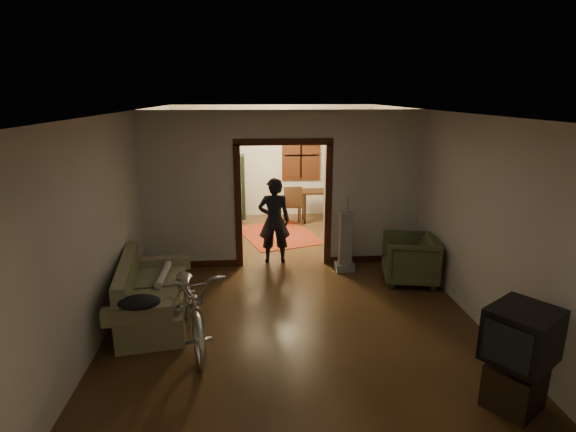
{
  "coord_description": "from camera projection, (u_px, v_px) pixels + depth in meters",
  "views": [
    {
      "loc": [
        -0.56,
        -7.1,
        3.07
      ],
      "look_at": [
        0.0,
        -0.3,
        1.2
      ],
      "focal_mm": 28.0,
      "sensor_mm": 36.0,
      "label": 1
    }
  ],
  "objects": [
    {
      "name": "floor",
      "position": [
        287.0,
        279.0,
        7.68
      ],
      "size": [
        5.0,
        8.5,
        0.01
      ],
      "primitive_type": "cube",
      "color": "#342010",
      "rests_on": "ground"
    },
    {
      "name": "ceiling",
      "position": [
        286.0,
        111.0,
        6.94
      ],
      "size": [
        5.0,
        8.5,
        0.01
      ],
      "primitive_type": "cube",
      "color": "white",
      "rests_on": "floor"
    },
    {
      "name": "wall_back",
      "position": [
        273.0,
        161.0,
        11.4
      ],
      "size": [
        5.0,
        0.02,
        2.8
      ],
      "primitive_type": "cube",
      "color": "beige",
      "rests_on": "floor"
    },
    {
      "name": "wall_left",
      "position": [
        130.0,
        202.0,
        7.11
      ],
      "size": [
        0.02,
        8.5,
        2.8
      ],
      "primitive_type": "cube",
      "color": "beige",
      "rests_on": "floor"
    },
    {
      "name": "wall_right",
      "position": [
        435.0,
        197.0,
        7.51
      ],
      "size": [
        0.02,
        8.5,
        2.8
      ],
      "primitive_type": "cube",
      "color": "beige",
      "rests_on": "floor"
    },
    {
      "name": "partition_wall",
      "position": [
        283.0,
        190.0,
        8.03
      ],
      "size": [
        5.0,
        0.14,
        2.8
      ],
      "primitive_type": "cube",
      "color": "beige",
      "rests_on": "floor"
    },
    {
      "name": "door_casing",
      "position": [
        283.0,
        206.0,
        8.11
      ],
      "size": [
        1.74,
        0.2,
        2.32
      ],
      "primitive_type": "cube",
      "color": "#34170B",
      "rests_on": "floor"
    },
    {
      "name": "far_window",
      "position": [
        301.0,
        155.0,
        11.37
      ],
      "size": [
        0.98,
        0.06,
        1.28
      ],
      "primitive_type": "cube",
      "color": "black",
      "rests_on": "wall_back"
    },
    {
      "name": "chandelier",
      "position": [
        277.0,
        129.0,
        9.46
      ],
      "size": [
        0.24,
        0.24,
        0.24
      ],
      "primitive_type": "sphere",
      "color": "#FFE0A5",
      "rests_on": "ceiling"
    },
    {
      "name": "light_switch",
      "position": [
        342.0,
        198.0,
        8.08
      ],
      "size": [
        0.08,
        0.01,
        0.12
      ],
      "primitive_type": "cube",
      "color": "silver",
      "rests_on": "partition_wall"
    },
    {
      "name": "sofa",
      "position": [
        153.0,
        290.0,
        6.25
      ],
      "size": [
        1.09,
        1.94,
        0.85
      ],
      "primitive_type": "cube",
      "rotation": [
        0.0,
        0.0,
        0.14
      ],
      "color": "#6C6E49",
      "rests_on": "floor"
    },
    {
      "name": "rolled_paper",
      "position": [
        163.0,
        274.0,
        6.52
      ],
      "size": [
        0.1,
        0.82,
        0.1
      ],
      "primitive_type": "cylinder",
      "rotation": [
        1.57,
        0.0,
        0.0
      ],
      "color": "beige",
      "rests_on": "sofa"
    },
    {
      "name": "jacket",
      "position": [
        139.0,
        302.0,
        5.31
      ],
      "size": [
        0.5,
        0.37,
        0.14
      ],
      "primitive_type": "ellipsoid",
      "color": "black",
      "rests_on": "sofa"
    },
    {
      "name": "bicycle",
      "position": [
        191.0,
        301.0,
        5.68
      ],
      "size": [
        1.2,
        2.11,
        1.05
      ],
      "primitive_type": "imported",
      "rotation": [
        0.0,
        0.0,
        0.26
      ],
      "color": "silver",
      "rests_on": "floor"
    },
    {
      "name": "armchair",
      "position": [
        410.0,
        259.0,
        7.48
      ],
      "size": [
        1.03,
        1.01,
        0.8
      ],
      "primitive_type": "imported",
      "rotation": [
        0.0,
        0.0,
        -1.78
      ],
      "color": "#47542F",
      "rests_on": "floor"
    },
    {
      "name": "tv_stand",
      "position": [
        514.0,
        386.0,
        4.51
      ],
      "size": [
        0.67,
        0.66,
        0.46
      ],
      "primitive_type": "cube",
      "rotation": [
        0.0,
        0.0,
        0.6
      ],
      "color": "black",
      "rests_on": "floor"
    },
    {
      "name": "crt_tv",
      "position": [
        522.0,
        335.0,
        4.35
      ],
      "size": [
        0.83,
        0.82,
        0.54
      ],
      "primitive_type": "cube",
      "rotation": [
        0.0,
        0.0,
        0.6
      ],
      "color": "black",
      "rests_on": "tv_stand"
    },
    {
      "name": "vacuum",
      "position": [
        345.0,
        241.0,
        7.93
      ],
      "size": [
        0.36,
        0.31,
        1.08
      ],
      "primitive_type": "cube",
      "rotation": [
        0.0,
        0.0,
        -0.13
      ],
      "color": "gray",
      "rests_on": "floor"
    },
    {
      "name": "person",
      "position": [
        274.0,
        221.0,
        8.26
      ],
      "size": [
        0.59,
        0.39,
        1.61
      ],
      "primitive_type": "imported",
      "rotation": [
        0.0,
        0.0,
        3.15
      ],
      "color": "black",
      "rests_on": "floor"
    },
    {
      "name": "oriental_rug",
      "position": [
        278.0,
        235.0,
        10.06
      ],
      "size": [
        2.02,
        2.32,
        0.01
      ],
      "primitive_type": "cube",
      "rotation": [
        0.0,
        0.0,
        0.3
      ],
      "color": "maroon",
      "rests_on": "floor"
    },
    {
      "name": "locker",
      "position": [
        229.0,
        187.0,
        11.25
      ],
      "size": [
        0.81,
        0.46,
        1.6
      ],
      "primitive_type": "cube",
      "rotation": [
        0.0,
        0.0,
        0.02
      ],
      "color": "#283620",
      "rests_on": "floor"
    },
    {
      "name": "globe",
      "position": [
        228.0,
        141.0,
        10.95
      ],
      "size": [
        0.27,
        0.27,
        0.27
      ],
      "primitive_type": "sphere",
      "color": "#1E5972",
      "rests_on": "locker"
    },
    {
      "name": "desk",
      "position": [
        323.0,
        206.0,
        11.07
      ],
      "size": [
        1.11,
        0.74,
        0.76
      ],
      "primitive_type": "cube",
      "rotation": [
        0.0,
        0.0,
        0.17
      ],
      "color": "black",
      "rests_on": "floor"
    },
    {
      "name": "desk_chair",
      "position": [
        292.0,
        205.0,
        10.78
      ],
      "size": [
        0.47,
        0.47,
        0.96
      ],
      "primitive_type": "cube",
      "rotation": [
        0.0,
        0.0,
        0.12
      ],
      "color": "black",
      "rests_on": "floor"
    }
  ]
}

